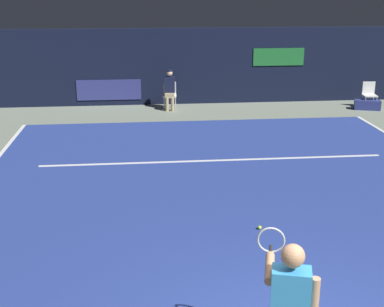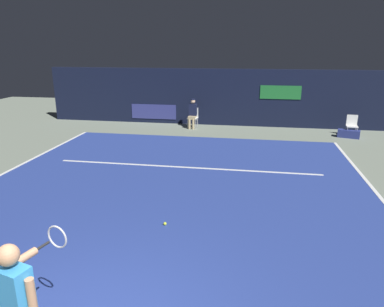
{
  "view_description": "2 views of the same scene",
  "coord_description": "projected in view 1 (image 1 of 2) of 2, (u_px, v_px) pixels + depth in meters",
  "views": [
    {
      "loc": [
        -1.68,
        -4.48,
        3.93
      ],
      "look_at": [
        -0.68,
        5.45,
        0.7
      ],
      "focal_mm": 48.35,
      "sensor_mm": 36.0,
      "label": 1
    },
    {
      "loc": [
        1.92,
        -3.12,
        3.57
      ],
      "look_at": [
        0.39,
        5.86,
        0.81
      ],
      "focal_mm": 33.12,
      "sensor_mm": 36.0,
      "label": 2
    }
  ],
  "objects": [
    {
      "name": "tennis_ball",
      "position": [
        260.0,
        228.0,
        8.74
      ],
      "size": [
        0.07,
        0.07,
        0.07
      ],
      "primitive_type": "sphere",
      "color": "#CCE033",
      "rests_on": "court_surface"
    },
    {
      "name": "line_judge_on_chair",
      "position": [
        170.0,
        89.0,
        17.16
      ],
      "size": [
        0.47,
        0.55,
        1.32
      ],
      "color": "white",
      "rests_on": "ground"
    },
    {
      "name": "court_surface",
      "position": [
        229.0,
        194.0,
        10.25
      ],
      "size": [
        10.4,
        11.82,
        0.01
      ],
      "primitive_type": "cube",
      "color": "navy",
      "rests_on": "ground"
    },
    {
      "name": "ground_plane",
      "position": [
        229.0,
        194.0,
        10.26
      ],
      "size": [
        31.4,
        31.4,
        0.0
      ],
      "primitive_type": "plane",
      "color": "gray"
    },
    {
      "name": "courtside_chair_near",
      "position": [
        369.0,
        93.0,
        17.44
      ],
      "size": [
        0.48,
        0.46,
        0.88
      ],
      "color": "white",
      "rests_on": "ground"
    },
    {
      "name": "equipment_bag",
      "position": [
        367.0,
        105.0,
        17.29
      ],
      "size": [
        0.9,
        0.55,
        0.32
      ],
      "primitive_type": "cube",
      "rotation": [
        0.0,
        0.0,
        -0.29
      ],
      "color": "navy",
      "rests_on": "ground"
    },
    {
      "name": "line_service",
      "position": [
        214.0,
        161.0,
        12.21
      ],
      "size": [
        8.11,
        0.1,
        0.01
      ],
      "primitive_type": "cube",
      "color": "white",
      "rests_on": "court_surface"
    },
    {
      "name": "back_wall",
      "position": [
        188.0,
        66.0,
        17.95
      ],
      "size": [
        15.76,
        0.33,
        2.6
      ],
      "color": "black",
      "rests_on": "ground"
    }
  ]
}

